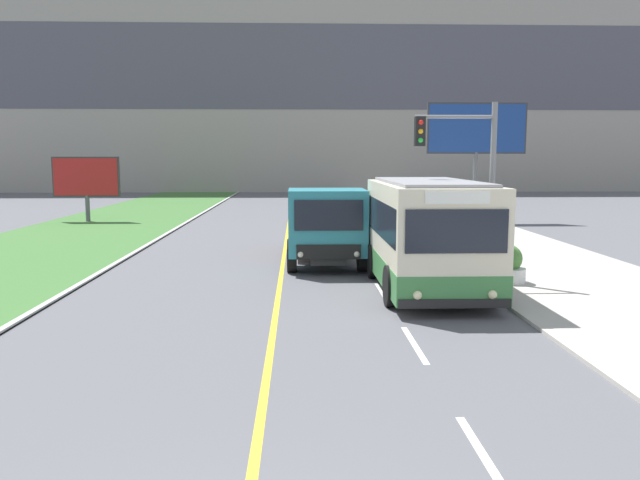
{
  "coord_description": "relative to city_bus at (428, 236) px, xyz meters",
  "views": [
    {
      "loc": [
        0.53,
        -3.74,
        3.57
      ],
      "look_at": [
        1.1,
        12.57,
        1.4
      ],
      "focal_mm": 35.0,
      "sensor_mm": 36.0,
      "label": 1
    }
  ],
  "objects": [
    {
      "name": "apartment_block_background",
      "position": [
        -3.96,
        52.0,
        10.49
      ],
      "size": [
        80.0,
        8.04,
        23.99
      ],
      "color": "gray",
      "rests_on": "ground_plane"
    },
    {
      "name": "traffic_light_mast",
      "position": [
        1.26,
        0.93,
        1.75
      ],
      "size": [
        2.28,
        0.32,
        5.07
      ],
      "color": "slate",
      "rests_on": "ground_plane"
    },
    {
      "name": "dump_truck",
      "position": [
        -2.53,
        4.01,
        -0.22
      ],
      "size": [
        2.51,
        6.33,
        2.57
      ],
      "color": "black",
      "rests_on": "ground_plane"
    },
    {
      "name": "planter_round_third",
      "position": [
        2.37,
        8.64,
        -0.95
      ],
      "size": [
        1.02,
        1.02,
        1.1
      ],
      "color": "silver",
      "rests_on": "sidewalk_right"
    },
    {
      "name": "billboard_small",
      "position": [
        -15.14,
        18.65,
        0.92
      ],
      "size": [
        3.65,
        0.24,
        3.6
      ],
      "color": "#59595B",
      "rests_on": "ground_plane"
    },
    {
      "name": "planter_round_second",
      "position": [
        2.35,
        4.7,
        -0.95
      ],
      "size": [
        0.97,
        0.97,
        1.08
      ],
      "color": "silver",
      "rests_on": "sidewalk_right"
    },
    {
      "name": "billboard_large",
      "position": [
        6.35,
        17.98,
        3.44
      ],
      "size": [
        5.47,
        0.24,
        6.53
      ],
      "color": "#59595B",
      "rests_on": "ground_plane"
    },
    {
      "name": "planter_round_near",
      "position": [
        2.44,
        0.75,
        -0.96
      ],
      "size": [
        0.98,
        0.98,
        1.07
      ],
      "color": "silver",
      "rests_on": "sidewalk_right"
    },
    {
      "name": "city_bus",
      "position": [
        0.0,
        0.0,
        0.0
      ],
      "size": [
        2.71,
        6.13,
        2.97
      ],
      "color": "beige",
      "rests_on": "ground_plane"
    }
  ]
}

